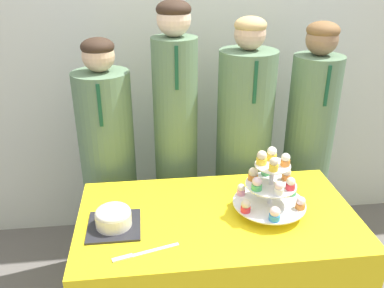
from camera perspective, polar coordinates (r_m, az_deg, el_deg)
wall_back at (r=2.64m, az=-0.32°, el=14.98°), size 9.00×0.06×2.70m
table at (r=2.09m, az=3.33°, el=-18.27°), size 1.25×0.69×0.75m
round_cake at (r=1.78m, az=-10.97°, el=-10.11°), size 0.22×0.22×0.10m
cake_knife at (r=1.65m, az=-8.03°, el=-15.19°), size 0.26×0.09×0.01m
cupcake_stand at (r=1.83m, az=11.03°, el=-5.75°), size 0.33×0.33×0.30m
student_0 at (r=2.39m, az=-11.49°, el=-3.92°), size 0.30×0.31×1.44m
student_1 at (r=2.33m, az=-2.24°, el=-0.97°), size 0.24×0.25×1.61m
student_2 at (r=2.42m, az=7.13°, el=-2.03°), size 0.32×0.32×1.53m
student_3 at (r=2.54m, az=15.79°, el=-1.53°), size 0.28×0.28×1.50m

